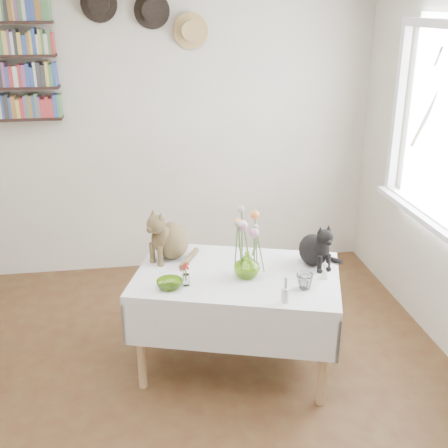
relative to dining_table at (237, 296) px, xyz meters
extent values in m
cube|color=brown|center=(-0.56, -0.62, -0.53)|extent=(4.04, 4.54, 0.04)
cube|color=beige|center=(-0.56, 1.65, 0.74)|extent=(4.04, 0.04, 2.54)
cube|color=white|center=(1.41, 0.18, 0.36)|extent=(0.06, 1.52, 0.06)
cube|color=white|center=(1.41, 0.91, 0.99)|extent=(0.06, 0.06, 1.20)
cube|color=white|center=(1.38, 0.18, 0.36)|extent=(0.12, 1.50, 0.04)
cube|color=white|center=(0.00, 0.00, 0.14)|extent=(1.44, 1.15, 0.05)
cylinder|color=tan|center=(-0.62, -0.15, -0.20)|extent=(0.05, 0.05, 0.62)
cylinder|color=tan|center=(0.43, -0.47, -0.20)|extent=(0.05, 0.05, 0.62)
cylinder|color=tan|center=(-0.43, 0.47, -0.20)|extent=(0.05, 0.05, 0.62)
cylinder|color=tan|center=(0.62, 0.15, -0.20)|extent=(0.05, 0.05, 0.62)
imported|color=#96C935|center=(0.05, -0.06, 0.25)|extent=(0.17, 0.17, 0.17)
imported|color=#96C935|center=(-0.43, -0.13, 0.19)|extent=(0.22, 0.22, 0.05)
imported|color=white|center=(0.36, -0.26, 0.21)|extent=(0.14, 0.14, 0.09)
cylinder|color=white|center=(0.20, -0.40, 0.21)|extent=(0.04, 0.04, 0.09)
cylinder|color=white|center=(0.20, -0.40, 0.29)|extent=(0.02, 0.02, 0.07)
cylinder|color=white|center=(-0.33, -0.11, 0.20)|extent=(0.04, 0.04, 0.07)
cone|color=white|center=(0.52, -0.15, 0.20)|extent=(0.05, 0.05, 0.08)
sphere|color=beige|center=(0.52, -0.15, 0.25)|extent=(0.03, 0.03, 0.03)
cylinder|color=#4C7233|center=(0.02, -0.05, 0.37)|extent=(0.01, 0.01, 0.30)
sphere|color=pink|center=(0.02, -0.05, 0.52)|extent=(0.07, 0.07, 0.07)
cylinder|color=#4C7233|center=(0.09, -0.08, 0.35)|extent=(0.01, 0.01, 0.26)
sphere|color=pink|center=(0.09, -0.08, 0.48)|extent=(0.06, 0.06, 0.06)
cylinder|color=#4C7233|center=(0.11, -0.03, 0.39)|extent=(0.01, 0.01, 0.34)
sphere|color=orange|center=(0.11, -0.03, 0.56)|extent=(0.06, 0.06, 0.06)
cylinder|color=#4C7233|center=(-0.01, -0.02, 0.37)|extent=(0.01, 0.01, 0.31)
sphere|color=orange|center=(-0.01, -0.02, 0.53)|extent=(0.05, 0.05, 0.05)
cylinder|color=#4C7233|center=(0.05, -0.01, 0.40)|extent=(0.01, 0.01, 0.37)
sphere|color=#999E93|center=(0.05, -0.01, 0.59)|extent=(0.04, 0.04, 0.04)
cylinder|color=#4C7233|center=(0.00, -0.09, 0.38)|extent=(0.01, 0.01, 0.33)
sphere|color=#999E93|center=(0.00, -0.09, 0.55)|extent=(0.04, 0.04, 0.04)
cylinder|color=#4C7233|center=(0.12, -0.10, 0.36)|extent=(0.01, 0.01, 0.29)
sphere|color=#999E93|center=(0.12, -0.10, 0.51)|extent=(0.04, 0.04, 0.04)
cylinder|color=black|center=(-0.81, 1.59, 1.74)|extent=(0.28, 0.02, 0.28)
cylinder|color=black|center=(-0.81, 1.55, 1.74)|extent=(0.16, 0.08, 0.16)
cylinder|color=black|center=(-0.41, 1.59, 1.69)|extent=(0.28, 0.02, 0.28)
cylinder|color=black|center=(-0.41, 1.55, 1.69)|extent=(0.16, 0.08, 0.16)
cylinder|color=tan|center=(-0.11, 1.59, 1.54)|extent=(0.28, 0.02, 0.28)
cylinder|color=tan|center=(-0.11, 1.55, 1.54)|extent=(0.16, 0.08, 0.16)
camera|label=1|loc=(-0.57, -3.11, 1.73)|focal=45.00mm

